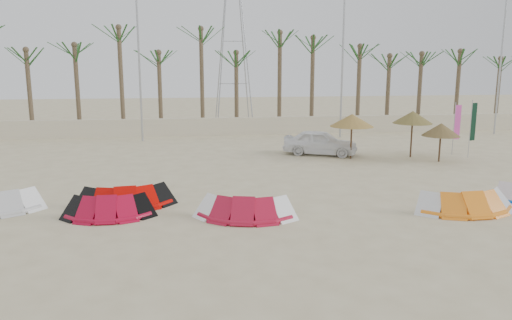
{
  "coord_description": "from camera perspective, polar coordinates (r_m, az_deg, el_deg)",
  "views": [
    {
      "loc": [
        -2.74,
        -14.58,
        5.47
      ],
      "look_at": [
        0.0,
        6.0,
        1.3
      ],
      "focal_mm": 35.0,
      "sensor_mm": 36.0,
      "label": 1
    }
  ],
  "objects": [
    {
      "name": "kite_red_mid",
      "position": [
        19.84,
        -14.59,
        -3.76
      ],
      "size": [
        3.71,
        1.89,
        0.9
      ],
      "color": "#C70500",
      "rests_on": "ground"
    },
    {
      "name": "lamp_c",
      "position": [
        36.22,
        9.94,
        11.67
      ],
      "size": [
        1.25,
        0.14,
        11.0
      ],
      "color": "#A5A8AD",
      "rests_on": "ground"
    },
    {
      "name": "boundary_wall",
      "position": [
        36.99,
        -3.28,
        3.86
      ],
      "size": [
        60.0,
        0.3,
        1.3
      ],
      "primitive_type": "cube",
      "color": "beige",
      "rests_on": "ground"
    },
    {
      "name": "kite_orange",
      "position": [
        20.07,
        22.46,
        -4.1
      ],
      "size": [
        3.75,
        1.66,
        0.9
      ],
      "color": "orange",
      "rests_on": "ground"
    },
    {
      "name": "lamp_b",
      "position": [
        34.73,
        -13.18,
        11.56
      ],
      "size": [
        1.25,
        0.14,
        11.0
      ],
      "color": "#A5A8AD",
      "rests_on": "ground"
    },
    {
      "name": "pylon",
      "position": [
        43.09,
        -2.54,
        4.06
      ],
      "size": [
        3.0,
        3.0,
        14.0
      ],
      "primitive_type": null,
      "color": "#A5A8AD",
      "rests_on": "ground"
    },
    {
      "name": "parasol_mid",
      "position": [
        28.83,
        20.39,
        3.27
      ],
      "size": [
        2.03,
        2.03,
        2.12
      ],
      "color": "#4C331E",
      "rests_on": "ground"
    },
    {
      "name": "kite_red_right",
      "position": [
        17.82,
        -1.39,
        -5.11
      ],
      "size": [
        3.71,
        2.21,
        0.9
      ],
      "color": "#A9102B",
      "rests_on": "ground"
    },
    {
      "name": "parasol_left",
      "position": [
        28.35,
        10.9,
        4.47
      ],
      "size": [
        2.45,
        2.45,
        2.53
      ],
      "color": "#4C331E",
      "rests_on": "ground"
    },
    {
      "name": "ground",
      "position": [
        15.81,
        2.9,
        -8.9
      ],
      "size": [
        120.0,
        120.0,
        0.0
      ],
      "primitive_type": "plane",
      "color": "beige",
      "rests_on": "ground"
    },
    {
      "name": "car",
      "position": [
        29.46,
        7.35,
        2.0
      ],
      "size": [
        4.61,
        3.29,
        1.46
      ],
      "primitive_type": "imported",
      "rotation": [
        0.0,
        0.0,
        1.16
      ],
      "color": "white",
      "rests_on": "ground"
    },
    {
      "name": "parasol_right",
      "position": [
        29.63,
        17.47,
        4.68
      ],
      "size": [
        2.24,
        2.24,
        2.65
      ],
      "color": "#4C331E",
      "rests_on": "ground"
    },
    {
      "name": "palm_line",
      "position": [
        38.24,
        -2.53,
        12.81
      ],
      "size": [
        52.0,
        4.0,
        7.7
      ],
      "color": "brown",
      "rests_on": "ground"
    },
    {
      "name": "lamp_d",
      "position": [
        41.4,
        26.28,
        10.63
      ],
      "size": [
        1.25,
        0.14,
        11.0
      ],
      "color": "#A5A8AD",
      "rests_on": "ground"
    },
    {
      "name": "flag_pink",
      "position": [
        31.4,
        21.98,
        3.87
      ],
      "size": [
        0.45,
        0.09,
        3.08
      ],
      "color": "#A5A8AD",
      "rests_on": "ground"
    },
    {
      "name": "kite_red_left",
      "position": [
        18.63,
        -16.4,
        -4.86
      ],
      "size": [
        3.14,
        1.55,
        0.9
      ],
      "color": "#A60825",
      "rests_on": "ground"
    },
    {
      "name": "flag_green",
      "position": [
        30.76,
        23.6,
        3.84
      ],
      "size": [
        0.44,
        0.16,
        3.29
      ],
      "color": "#A5A8AD",
      "rests_on": "ground"
    }
  ]
}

